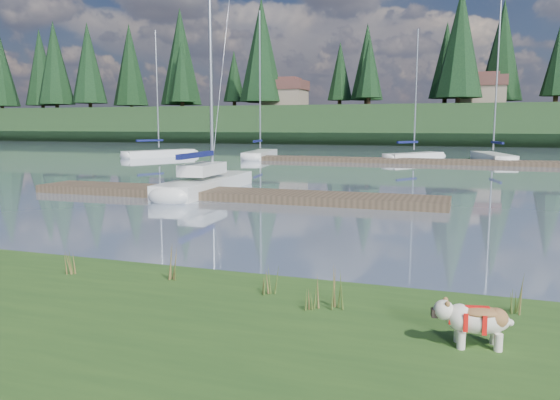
% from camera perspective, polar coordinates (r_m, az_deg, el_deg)
% --- Properties ---
extents(ground, '(200.00, 200.00, 0.00)m').
position_cam_1_polar(ground, '(39.83, 12.50, 3.81)').
color(ground, gray).
rests_on(ground, ground).
extents(ridge, '(200.00, 20.00, 5.00)m').
position_cam_1_polar(ridge, '(82.61, 15.97, 7.48)').
color(ridge, '#1D3419').
rests_on(ridge, ground).
extents(bulldog, '(0.85, 0.43, 0.50)m').
position_cam_1_polar(bulldog, '(6.40, 19.83, -11.57)').
color(bulldog, silver).
rests_on(bulldog, bank).
extents(sailboat_main, '(2.02, 7.95, 11.42)m').
position_cam_1_polar(sailboat_main, '(23.09, -7.11, 2.11)').
color(sailboat_main, white).
rests_on(sailboat_main, ground).
extents(dock_near, '(16.00, 2.00, 0.30)m').
position_cam_1_polar(dock_near, '(20.49, -5.56, 0.63)').
color(dock_near, '#4C3D2C').
rests_on(dock_near, ground).
extents(dock_far, '(26.00, 2.20, 0.30)m').
position_cam_1_polar(dock_far, '(39.65, 15.38, 3.92)').
color(dock_far, '#4C3D2C').
rests_on(dock_far, ground).
extents(sailboat_bg_0, '(4.37, 7.03, 10.44)m').
position_cam_1_polar(sailboat_bg_0, '(47.29, -11.89, 4.85)').
color(sailboat_bg_0, white).
rests_on(sailboat_bg_0, ground).
extents(sailboat_bg_1, '(2.74, 7.99, 11.72)m').
position_cam_1_polar(sailboat_bg_1, '(45.30, -1.89, 4.89)').
color(sailboat_bg_1, white).
rests_on(sailboat_bg_1, ground).
extents(sailboat_bg_2, '(4.64, 6.02, 9.82)m').
position_cam_1_polar(sailboat_bg_2, '(43.18, 14.27, 4.51)').
color(sailboat_bg_2, white).
rests_on(sailboat_bg_2, ground).
extents(sailboat_bg_3, '(3.32, 8.10, 11.69)m').
position_cam_1_polar(sailboat_bg_3, '(44.55, 21.10, 4.31)').
color(sailboat_bg_3, white).
rests_on(sailboat_bg_3, ground).
extents(weed_0, '(0.17, 0.14, 0.56)m').
position_cam_1_polar(weed_0, '(8.65, -11.09, -6.69)').
color(weed_0, '#475B23').
rests_on(weed_0, bank).
extents(weed_1, '(0.17, 0.14, 0.48)m').
position_cam_1_polar(weed_1, '(7.83, -1.01, -8.34)').
color(weed_1, '#475B23').
rests_on(weed_1, bank).
extents(weed_2, '(0.17, 0.14, 0.56)m').
position_cam_1_polar(weed_2, '(7.26, 6.05, -9.42)').
color(weed_2, '#475B23').
rests_on(weed_2, bank).
extents(weed_3, '(0.17, 0.14, 0.46)m').
position_cam_1_polar(weed_3, '(9.43, -21.34, -6.14)').
color(weed_3, '#475B23').
rests_on(weed_3, bank).
extents(weed_4, '(0.17, 0.14, 0.50)m').
position_cam_1_polar(weed_4, '(7.21, 3.56, -9.76)').
color(weed_4, '#475B23').
rests_on(weed_4, bank).
extents(weed_5, '(0.17, 0.14, 0.54)m').
position_cam_1_polar(weed_5, '(7.68, 23.75, -9.19)').
color(weed_5, '#475B23').
rests_on(weed_5, bank).
extents(mud_lip, '(60.00, 0.50, 0.14)m').
position_cam_1_polar(mud_lip, '(9.44, -10.09, -8.67)').
color(mud_lip, '#33281C').
rests_on(mud_lip, ground).
extents(conifer_0, '(5.72, 5.72, 14.15)m').
position_cam_1_polar(conifer_0, '(97.37, -19.39, 13.35)').
color(conifer_0, '#382619').
rests_on(conifer_0, ridge).
extents(conifer_1, '(4.40, 4.40, 11.30)m').
position_cam_1_polar(conifer_1, '(92.33, -10.22, 13.14)').
color(conifer_1, '#382619').
rests_on(conifer_1, ridge).
extents(conifer_2, '(6.60, 6.60, 16.05)m').
position_cam_1_polar(conifer_2, '(83.59, -1.95, 15.37)').
color(conifer_2, '#382619').
rests_on(conifer_2, ridge).
extents(conifer_3, '(4.84, 4.84, 12.25)m').
position_cam_1_polar(conifer_3, '(83.24, 9.08, 14.06)').
color(conifer_3, '#382619').
rests_on(conifer_3, ridge).
extents(conifer_4, '(6.16, 6.16, 15.10)m').
position_cam_1_polar(conifer_4, '(76.21, 18.32, 15.37)').
color(conifer_4, '#382619').
rests_on(conifer_4, ridge).
extents(conifer_5, '(3.96, 3.96, 10.35)m').
position_cam_1_polar(conifer_5, '(80.60, 27.06, 12.86)').
color(conifer_5, '#382619').
rests_on(conifer_5, ridge).
extents(house_0, '(6.30, 5.30, 4.65)m').
position_cam_1_polar(house_0, '(83.89, 0.52, 11.08)').
color(house_0, gray).
rests_on(house_0, ridge).
extents(house_1, '(6.30, 5.30, 4.65)m').
position_cam_1_polar(house_1, '(80.64, 20.35, 10.72)').
color(house_1, gray).
rests_on(house_1, ridge).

